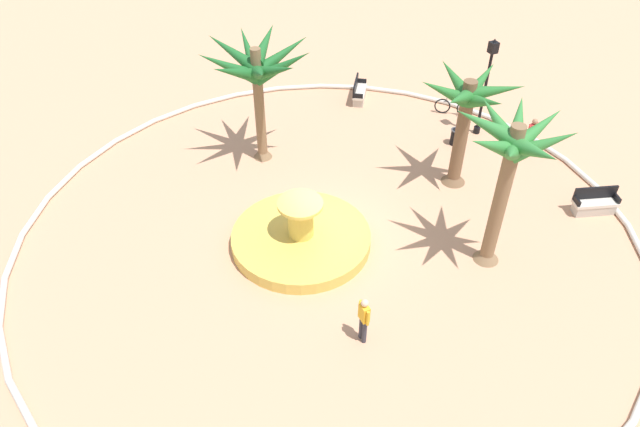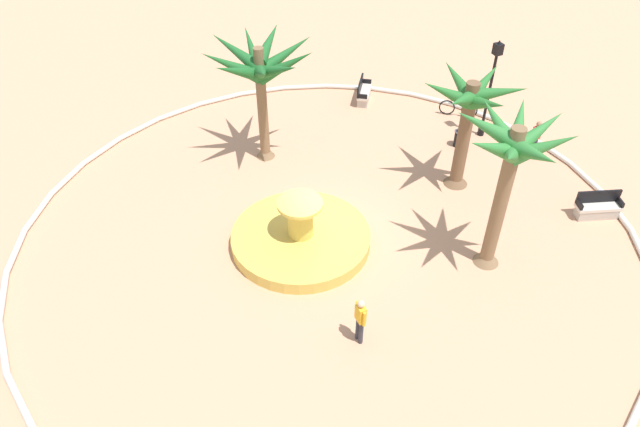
{
  "view_description": "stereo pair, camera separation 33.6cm",
  "coord_description": "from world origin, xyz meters",
  "px_view_note": "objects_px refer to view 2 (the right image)",
  "views": [
    {
      "loc": [
        -13.81,
        6.4,
        13.64
      ],
      "look_at": [
        -0.05,
        0.32,
        1.0
      ],
      "focal_mm": 32.81,
      "sensor_mm": 36.0,
      "label": 1
    },
    {
      "loc": [
        -13.95,
        6.09,
        13.64
      ],
      "look_at": [
        -0.05,
        0.32,
        1.0
      ],
      "focal_mm": 32.81,
      "sensor_mm": 36.0,
      "label": 2
    }
  ],
  "objects_px": {
    "palm_tree_near_fountain": "(260,69)",
    "person_cyclist_photo": "(360,319)",
    "lamppost": "(491,82)",
    "person_cyclist_helmet": "(535,138)",
    "palm_tree_mid_plaza": "(469,110)",
    "bench_west": "(364,94)",
    "fountain": "(301,237)",
    "bench_east": "(597,209)",
    "palm_tree_by_curb": "(511,158)",
    "trash_bin": "(459,138)",
    "bicycle_red_frame": "(458,108)"
  },
  "relations": [
    {
      "from": "palm_tree_mid_plaza",
      "to": "person_cyclist_photo",
      "type": "distance_m",
      "value": 8.84
    },
    {
      "from": "palm_tree_mid_plaza",
      "to": "palm_tree_by_curb",
      "type": "bearing_deg",
      "value": 160.44
    },
    {
      "from": "palm_tree_mid_plaza",
      "to": "lamppost",
      "type": "xyz_separation_m",
      "value": [
        2.6,
        -2.92,
        -0.75
      ]
    },
    {
      "from": "palm_tree_mid_plaza",
      "to": "person_cyclist_helmet",
      "type": "xyz_separation_m",
      "value": [
        0.38,
        -3.83,
        -2.32
      ]
    },
    {
      "from": "palm_tree_near_fountain",
      "to": "person_cyclist_photo",
      "type": "bearing_deg",
      "value": 177.03
    },
    {
      "from": "palm_tree_by_curb",
      "to": "bench_east",
      "type": "relative_size",
      "value": 3.22
    },
    {
      "from": "palm_tree_mid_plaza",
      "to": "lamppost",
      "type": "relative_size",
      "value": 1.06
    },
    {
      "from": "fountain",
      "to": "bench_west",
      "type": "height_order",
      "value": "fountain"
    },
    {
      "from": "person_cyclist_photo",
      "to": "fountain",
      "type": "bearing_deg",
      "value": 0.91
    },
    {
      "from": "fountain",
      "to": "bench_east",
      "type": "relative_size",
      "value": 2.82
    },
    {
      "from": "palm_tree_near_fountain",
      "to": "person_cyclist_helmet",
      "type": "xyz_separation_m",
      "value": [
        -4.23,
        -9.99,
        -2.95
      ]
    },
    {
      "from": "bench_west",
      "to": "person_cyclist_photo",
      "type": "bearing_deg",
      "value": 153.67
    },
    {
      "from": "palm_tree_by_curb",
      "to": "trash_bin",
      "type": "distance_m",
      "value": 7.84
    },
    {
      "from": "palm_tree_mid_plaza",
      "to": "lamppost",
      "type": "distance_m",
      "value": 3.98
    },
    {
      "from": "bench_east",
      "to": "lamppost",
      "type": "bearing_deg",
      "value": 6.11
    },
    {
      "from": "palm_tree_near_fountain",
      "to": "bench_west",
      "type": "bearing_deg",
      "value": -65.17
    },
    {
      "from": "fountain",
      "to": "lamppost",
      "type": "bearing_deg",
      "value": -70.27
    },
    {
      "from": "palm_tree_by_curb",
      "to": "trash_bin",
      "type": "height_order",
      "value": "palm_tree_by_curb"
    },
    {
      "from": "trash_bin",
      "to": "person_cyclist_photo",
      "type": "xyz_separation_m",
      "value": [
        -7.55,
        8.21,
        0.55
      ]
    },
    {
      "from": "palm_tree_by_curb",
      "to": "person_cyclist_helmet",
      "type": "xyz_separation_m",
      "value": [
        4.37,
        -5.25,
        -3.18
      ]
    },
    {
      "from": "palm_tree_by_curb",
      "to": "trash_bin",
      "type": "bearing_deg",
      "value": -25.39
    },
    {
      "from": "palm_tree_near_fountain",
      "to": "bench_east",
      "type": "distance_m",
      "value": 13.21
    },
    {
      "from": "fountain",
      "to": "person_cyclist_helmet",
      "type": "bearing_deg",
      "value": -83.25
    },
    {
      "from": "fountain",
      "to": "person_cyclist_photo",
      "type": "xyz_separation_m",
      "value": [
        -4.45,
        -0.07,
        0.66
      ]
    },
    {
      "from": "palm_tree_mid_plaza",
      "to": "person_cyclist_helmet",
      "type": "relative_size",
      "value": 2.72
    },
    {
      "from": "person_cyclist_photo",
      "to": "bench_west",
      "type": "bearing_deg",
      "value": -26.33
    },
    {
      "from": "lamppost",
      "to": "palm_tree_by_curb",
      "type": "bearing_deg",
      "value": 146.62
    },
    {
      "from": "lamppost",
      "to": "person_cyclist_helmet",
      "type": "bearing_deg",
      "value": -157.71
    },
    {
      "from": "palm_tree_by_curb",
      "to": "bench_west",
      "type": "distance_m",
      "value": 11.89
    },
    {
      "from": "person_cyclist_helmet",
      "to": "lamppost",
      "type": "bearing_deg",
      "value": 22.29
    },
    {
      "from": "palm_tree_mid_plaza",
      "to": "trash_bin",
      "type": "distance_m",
      "value": 3.95
    },
    {
      "from": "bench_west",
      "to": "trash_bin",
      "type": "xyz_separation_m",
      "value": [
        -5.02,
        -1.99,
        0.04
      ]
    },
    {
      "from": "palm_tree_near_fountain",
      "to": "lamppost",
      "type": "bearing_deg",
      "value": -102.49
    },
    {
      "from": "fountain",
      "to": "trash_bin",
      "type": "distance_m",
      "value": 8.84
    },
    {
      "from": "bench_east",
      "to": "bicycle_red_frame",
      "type": "bearing_deg",
      "value": 5.35
    },
    {
      "from": "palm_tree_near_fountain",
      "to": "bench_west",
      "type": "xyz_separation_m",
      "value": [
        2.64,
        -5.7,
        -3.54
      ]
    },
    {
      "from": "palm_tree_mid_plaza",
      "to": "bench_east",
      "type": "height_order",
      "value": "palm_tree_mid_plaza"
    },
    {
      "from": "palm_tree_mid_plaza",
      "to": "bench_west",
      "type": "bearing_deg",
      "value": 3.57
    },
    {
      "from": "trash_bin",
      "to": "person_cyclist_helmet",
      "type": "xyz_separation_m",
      "value": [
        -1.85,
        -2.29,
        0.55
      ]
    },
    {
      "from": "lamppost",
      "to": "palm_tree_mid_plaza",
      "type": "bearing_deg",
      "value": 131.61
    },
    {
      "from": "lamppost",
      "to": "person_cyclist_helmet",
      "type": "relative_size",
      "value": 2.57
    },
    {
      "from": "bench_west",
      "to": "trash_bin",
      "type": "bearing_deg",
      "value": -158.39
    },
    {
      "from": "bench_east",
      "to": "fountain",
      "type": "bearing_deg",
      "value": 75.28
    },
    {
      "from": "trash_bin",
      "to": "person_cyclist_photo",
      "type": "distance_m",
      "value": 11.17
    },
    {
      "from": "fountain",
      "to": "lamppost",
      "type": "relative_size",
      "value": 1.1
    },
    {
      "from": "bench_west",
      "to": "bicycle_red_frame",
      "type": "relative_size",
      "value": 1.16
    },
    {
      "from": "palm_tree_by_curb",
      "to": "palm_tree_mid_plaza",
      "type": "xyz_separation_m",
      "value": [
        3.99,
        -1.42,
        -0.86
      ]
    },
    {
      "from": "lamppost",
      "to": "person_cyclist_helmet",
      "type": "distance_m",
      "value": 2.86
    },
    {
      "from": "fountain",
      "to": "palm_tree_near_fountain",
      "type": "distance_m",
      "value": 6.58
    },
    {
      "from": "fountain",
      "to": "palm_tree_mid_plaza",
      "type": "relative_size",
      "value": 1.04
    }
  ]
}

